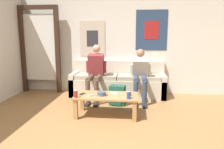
# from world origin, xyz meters

# --- Properties ---
(ground_plane) EXTENTS (18.00, 18.00, 0.00)m
(ground_plane) POSITION_xyz_m (0.00, 0.00, 0.00)
(ground_plane) COLOR #9E7042
(wall_back) EXTENTS (10.00, 0.07, 2.55)m
(wall_back) POSITION_xyz_m (0.00, 2.85, 1.28)
(wall_back) COLOR silver
(wall_back) RESTS_ON ground_plane
(door_frame) EXTENTS (1.00, 0.10, 2.15)m
(door_frame) POSITION_xyz_m (-1.85, 2.63, 1.20)
(door_frame) COLOR #382319
(door_frame) RESTS_ON ground_plane
(couch) EXTENTS (2.23, 0.69, 0.81)m
(couch) POSITION_xyz_m (0.11, 2.50, 0.29)
(couch) COLOR beige
(couch) RESTS_ON ground_plane
(coffee_table) EXTENTS (1.12, 0.58, 0.39)m
(coffee_table) POSITION_xyz_m (0.02, 1.13, 0.32)
(coffee_table) COLOR #B27F4C
(coffee_table) RESTS_ON ground_plane
(person_seated_adult) EXTENTS (0.47, 0.87, 1.23)m
(person_seated_adult) POSITION_xyz_m (-0.36, 2.10, 0.66)
(person_seated_adult) COLOR brown
(person_seated_adult) RESTS_ON ground_plane
(person_seated_teen) EXTENTS (0.47, 0.91, 1.13)m
(person_seated_teen) POSITION_xyz_m (0.64, 2.13, 0.62)
(person_seated_teen) COLOR #384256
(person_seated_teen) RESTS_ON ground_plane
(backpack) EXTENTS (0.34, 0.27, 0.41)m
(backpack) POSITION_xyz_m (0.16, 1.77, 0.20)
(backpack) COLOR #1E5642
(backpack) RESTS_ON ground_plane
(ceramic_bowl) EXTENTS (0.17, 0.17, 0.07)m
(ceramic_bowl) POSITION_xyz_m (-0.05, 1.09, 0.43)
(ceramic_bowl) COLOR #475B75
(ceramic_bowl) RESTS_ON coffee_table
(pillar_candle) EXTENTS (0.07, 0.07, 0.08)m
(pillar_candle) POSITION_xyz_m (0.43, 1.13, 0.42)
(pillar_candle) COLOR #B24C42
(pillar_candle) RESTS_ON coffee_table
(drink_can_blue) EXTENTS (0.07, 0.07, 0.12)m
(drink_can_blue) POSITION_xyz_m (0.43, 0.94, 0.45)
(drink_can_blue) COLOR #28479E
(drink_can_blue) RESTS_ON coffee_table
(drink_can_red) EXTENTS (0.07, 0.07, 0.12)m
(drink_can_red) POSITION_xyz_m (-0.48, 0.92, 0.45)
(drink_can_red) COLOR maroon
(drink_can_red) RESTS_ON coffee_table
(game_controller_near_left) EXTENTS (0.14, 0.09, 0.03)m
(game_controller_near_left) POSITION_xyz_m (0.16, 1.24, 0.40)
(game_controller_near_left) COLOR white
(game_controller_near_left) RESTS_ON coffee_table
(game_controller_near_right) EXTENTS (0.12, 0.13, 0.03)m
(game_controller_near_right) POSITION_xyz_m (-0.23, 1.04, 0.40)
(game_controller_near_right) COLOR white
(game_controller_near_right) RESTS_ON coffee_table
(cell_phone) EXTENTS (0.10, 0.15, 0.01)m
(cell_phone) POSITION_xyz_m (-0.42, 1.14, 0.39)
(cell_phone) COLOR black
(cell_phone) RESTS_ON coffee_table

